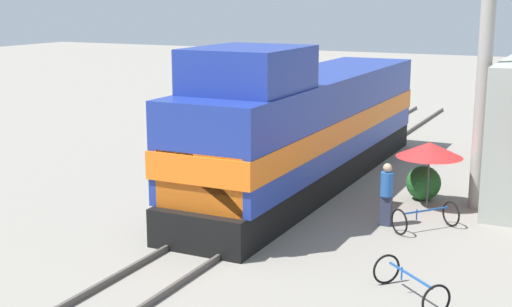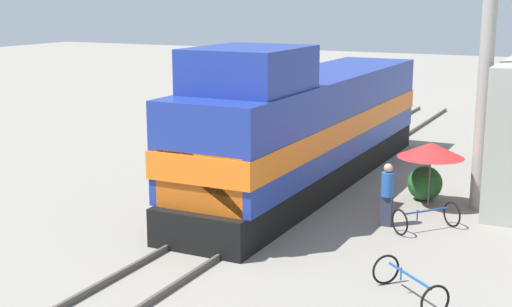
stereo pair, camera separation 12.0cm
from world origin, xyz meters
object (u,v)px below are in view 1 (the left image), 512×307
person_bystander (387,192)px  bicycle (426,217)px  utility_pole (487,28)px  locomotive (306,127)px  vendor_umbrella (430,150)px  bicycle_spare (410,283)px

person_bystander → bicycle: bearing=2.9°
utility_pole → person_bystander: bearing=-123.7°
utility_pole → bicycle: 5.63m
locomotive → vendor_umbrella: 4.16m
vendor_umbrella → person_bystander: (-0.61, -2.21, -0.79)m
bicycle → bicycle_spare: (0.73, -4.55, -0.01)m
utility_pole → person_bystander: (-1.89, -2.83, -4.25)m
locomotive → person_bystander: bearing=-38.7°
locomotive → utility_pole: (5.39, 0.03, 3.22)m
locomotive → bicycle: 5.56m
bicycle → bicycle_spare: 4.61m
locomotive → utility_pole: 6.27m
vendor_umbrella → bicycle: vendor_umbrella is taller
utility_pole → bicycle: bearing=-106.6°
locomotive → vendor_umbrella: (4.11, -0.60, -0.24)m
bicycle_spare → vendor_umbrella: bearing=-128.3°
vendor_umbrella → person_bystander: vendor_umbrella is taller
utility_pole → vendor_umbrella: 3.74m
utility_pole → bicycle_spare: (-0.10, -7.33, -4.84)m
person_bystander → bicycle_spare: size_ratio=0.96×
locomotive → vendor_umbrella: size_ratio=7.76×
vendor_umbrella → person_bystander: size_ratio=1.13×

